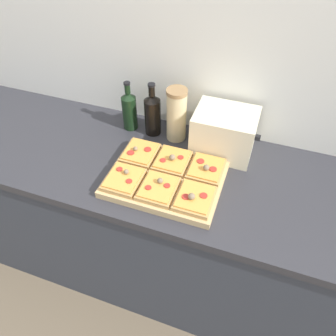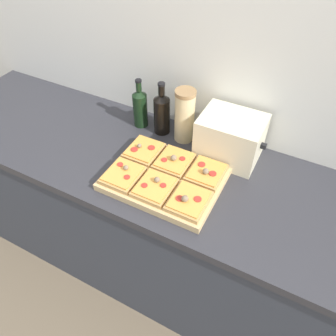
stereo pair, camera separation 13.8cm
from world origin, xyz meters
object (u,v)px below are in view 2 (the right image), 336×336
object	(u,v)px
grain_jar_tall	(185,116)
toaster_oven	(230,138)
wine_bottle	(162,113)
olive_oil_bottle	(140,107)
cutting_board	(165,178)

from	to	relation	value
grain_jar_tall	toaster_oven	bearing A→B (deg)	-4.80
grain_jar_tall	toaster_oven	xyz separation A→B (m)	(0.23, -0.02, -0.03)
grain_jar_tall	wine_bottle	bearing A→B (deg)	180.00
wine_bottle	olive_oil_bottle	bearing A→B (deg)	180.00
cutting_board	olive_oil_bottle	size ratio (longest dim) A/B	1.86
cutting_board	grain_jar_tall	world-z (taller)	grain_jar_tall
grain_jar_tall	toaster_oven	world-z (taller)	grain_jar_tall
olive_oil_bottle	grain_jar_tall	world-z (taller)	grain_jar_tall
cutting_board	grain_jar_tall	size ratio (longest dim) A/B	1.80
cutting_board	wine_bottle	xyz separation A→B (m)	(-0.17, 0.30, 0.09)
olive_oil_bottle	toaster_oven	distance (m)	0.47
cutting_board	olive_oil_bottle	bearing A→B (deg)	134.63
cutting_board	wine_bottle	world-z (taller)	wine_bottle
grain_jar_tall	olive_oil_bottle	bearing A→B (deg)	180.00
wine_bottle	toaster_oven	xyz separation A→B (m)	(0.35, -0.02, -0.01)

